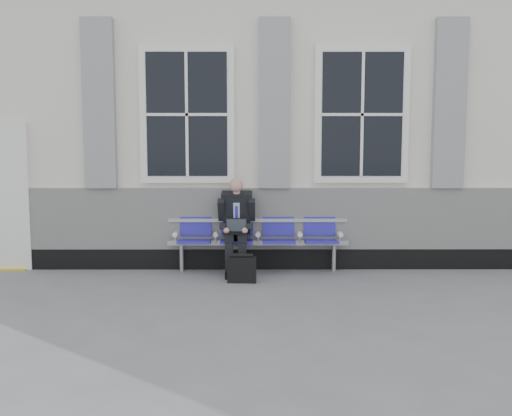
{
  "coord_description": "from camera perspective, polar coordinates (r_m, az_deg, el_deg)",
  "views": [
    {
      "loc": [
        -1.19,
        -6.79,
        1.81
      ],
      "look_at": [
        -1.17,
        0.9,
        0.97
      ],
      "focal_mm": 40.0,
      "sensor_mm": 36.0,
      "label": 1
    }
  ],
  "objects": [
    {
      "name": "station_building",
      "position": [
        10.34,
        6.4,
        8.5
      ],
      "size": [
        14.4,
        4.4,
        4.49
      ],
      "color": "silver",
      "rests_on": "ground"
    },
    {
      "name": "businessman",
      "position": [
        8.07,
        -1.96,
        -1.38
      ],
      "size": [
        0.53,
        0.71,
        1.35
      ],
      "color": "black",
      "rests_on": "ground"
    },
    {
      "name": "ground",
      "position": [
        7.13,
        9.53,
        -8.54
      ],
      "size": [
        70.0,
        70.0,
        0.0
      ],
      "primitive_type": "plane",
      "color": "slate",
      "rests_on": "ground"
    },
    {
      "name": "briefcase",
      "position": [
        7.62,
        -1.43,
        -6.12
      ],
      "size": [
        0.39,
        0.18,
        0.39
      ],
      "color": "black",
      "rests_on": "ground"
    },
    {
      "name": "bench",
      "position": [
        8.22,
        0.18,
        -2.56
      ],
      "size": [
        2.6,
        0.47,
        0.91
      ],
      "color": "#9EA0A3",
      "rests_on": "ground"
    }
  ]
}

